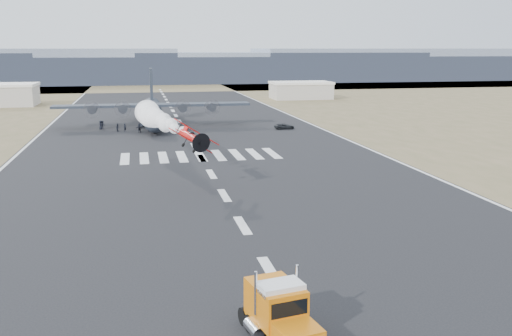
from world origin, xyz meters
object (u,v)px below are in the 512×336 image
object	(u,v)px
crew_d	(118,127)
crew_h	(151,127)
crew_e	(100,125)
crew_f	(139,128)
crew_b	(118,128)
crew_c	(102,125)
hangar_right	(301,90)
crew_a	(156,126)
support_vehicle	(284,126)
aerobatic_biplane	(192,137)
crew_g	(125,128)
semi_truck	(280,312)
transport_aircraft	(153,111)

from	to	relation	value
crew_d	crew_h	distance (m)	7.31
crew_e	crew_f	world-z (taller)	crew_e
crew_d	crew_h	bearing A→B (deg)	-95.21
crew_b	crew_c	bearing A→B (deg)	4.74
crew_d	crew_e	bearing A→B (deg)	60.73
hangar_right	crew_a	bearing A→B (deg)	-126.98
hangar_right	crew_h	distance (m)	87.50
crew_e	support_vehicle	bearing A→B (deg)	-82.80
crew_c	aerobatic_biplane	bearing A→B (deg)	-75.10
crew_e	crew_g	bearing A→B (deg)	-113.26
semi_truck	crew_b	bearing A→B (deg)	86.52
semi_truck	support_vehicle	bearing A→B (deg)	64.33
crew_b	crew_d	xyz separation A→B (m)	(-0.05, 1.55, -0.01)
transport_aircraft	crew_d	distance (m)	10.62
crew_a	crew_g	xyz separation A→B (m)	(-6.37, -0.01, -0.07)
semi_truck	crew_b	xyz separation A→B (m)	(-12.00, 91.74, -1.04)
crew_c	crew_f	bearing A→B (deg)	-42.86
crew_e	crew_f	distance (m)	10.79
crew_c	support_vehicle	bearing A→B (deg)	-10.80
aerobatic_biplane	crew_c	world-z (taller)	aerobatic_biplane
hangar_right	crew_f	distance (m)	90.52
crew_e	crew_b	bearing A→B (deg)	-122.70
crew_b	hangar_right	bearing A→B (deg)	-68.84
crew_b	crew_h	xyz separation A→B (m)	(6.97, -0.49, 0.01)
aerobatic_biplane	support_vehicle	size ratio (longest dim) A/B	1.41
crew_c	crew_h	xyz separation A→B (m)	(10.34, -5.74, -0.06)
crew_a	crew_h	size ratio (longest dim) A/B	1.15
crew_a	crew_c	world-z (taller)	crew_a
transport_aircraft	crew_f	distance (m)	11.50
hangar_right	semi_truck	world-z (taller)	hangar_right
crew_c	crew_d	bearing A→B (deg)	-46.80
hangar_right	crew_b	distance (m)	91.52
crew_f	aerobatic_biplane	bearing A→B (deg)	-45.72
crew_a	crew_h	distance (m)	1.03
crew_c	crew_h	size ratio (longest dim) A/B	1.07
crew_h	support_vehicle	bearing A→B (deg)	-107.93
transport_aircraft	crew_f	bearing A→B (deg)	-105.80
crew_b	semi_truck	bearing A→B (deg)	159.55
semi_truck	crew_h	xyz separation A→B (m)	(-5.03, 91.25, -1.03)
aerobatic_biplane	crew_e	bearing A→B (deg)	93.75
support_vehicle	crew_d	bearing A→B (deg)	80.82
crew_d	crew_h	size ratio (longest dim) A/B	0.98
hangar_right	crew_c	size ratio (longest dim) A/B	11.81
semi_truck	crew_d	world-z (taller)	semi_truck
crew_c	crew_g	bearing A→B (deg)	-45.86
crew_d	crew_e	world-z (taller)	crew_e
crew_f	crew_e	bearing A→B (deg)	176.73
semi_truck	crew_d	bearing A→B (deg)	86.43
crew_a	crew_g	world-z (taller)	crew_a
semi_truck	crew_c	distance (m)	98.21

